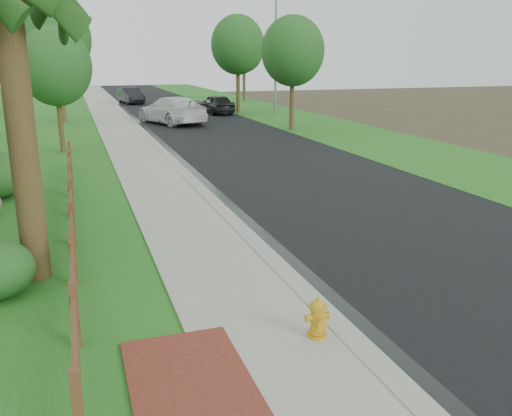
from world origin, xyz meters
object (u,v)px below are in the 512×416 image
object	(u,v)px
ranch_fence	(71,208)
white_suv	(172,110)
dark_car_mid	(216,104)
streetlight	(274,42)
fire_hydrant	(317,318)

from	to	relation	value
ranch_fence	white_suv	xyz separation A→B (m)	(6.42, 21.84, 0.28)
dark_car_mid	streetlight	bearing A→B (deg)	162.49
fire_hydrant	ranch_fence	bearing A→B (deg)	116.72
fire_hydrant	streetlight	bearing A→B (deg)	70.72
ranch_fence	white_suv	size ratio (longest dim) A/B	2.81
ranch_fence	dark_car_mid	distance (m)	29.23
dark_car_mid	streetlight	world-z (taller)	streetlight
white_suv	ranch_fence	bearing A→B (deg)	54.28
fire_hydrant	dark_car_mid	bearing A→B (deg)	77.92
dark_car_mid	streetlight	distance (m)	6.37
white_suv	streetlight	world-z (taller)	streetlight
fire_hydrant	dark_car_mid	size ratio (longest dim) A/B	0.15
streetlight	white_suv	bearing A→B (deg)	-152.92
ranch_fence	dark_car_mid	bearing A→B (deg)	68.32
ranch_fence	streetlight	distance (m)	30.71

